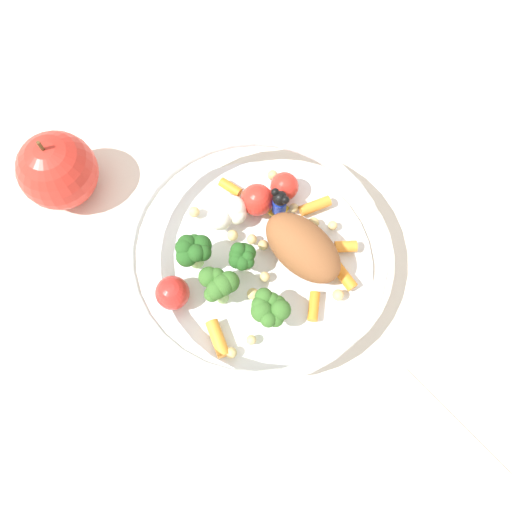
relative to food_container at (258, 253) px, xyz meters
The scene contains 4 objects.
ground_plane 0.03m from the food_container, 60.71° to the right, with size 2.40×2.40×0.00m, color silver.
food_container is the anchor object (origin of this frame).
loose_apple 0.22m from the food_container, 122.85° to the left, with size 0.08×0.08×0.09m.
folded_napkin 0.25m from the food_container, 89.23° to the right, with size 0.12×0.15×0.01m, color white.
Camera 1 is at (-0.11, -0.14, 0.51)m, focal length 37.00 mm.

